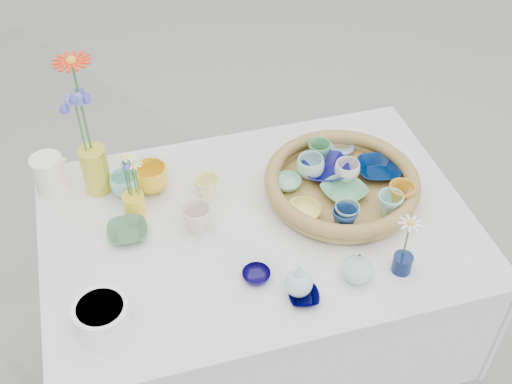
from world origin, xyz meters
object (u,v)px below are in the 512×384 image
object	(u,v)px
bud_vase_seafoam	(358,266)
tall_vase_yellow	(96,170)
display_table	(257,363)
wicker_tray	(341,184)

from	to	relation	value
bud_vase_seafoam	tall_vase_yellow	bearing A→B (deg)	139.21
display_table	wicker_tray	size ratio (longest dim) A/B	2.66
wicker_tray	tall_vase_yellow	distance (m)	0.75
display_table	wicker_tray	distance (m)	0.85
bud_vase_seafoam	tall_vase_yellow	world-z (taller)	tall_vase_yellow
display_table	bud_vase_seafoam	size ratio (longest dim) A/B	13.86
tall_vase_yellow	wicker_tray	bearing A→B (deg)	-17.47
bud_vase_seafoam	display_table	bearing A→B (deg)	126.22
display_table	bud_vase_seafoam	xyz separation A→B (m)	(0.20, -0.27, 0.81)
wicker_tray	tall_vase_yellow	xyz separation A→B (m)	(-0.71, 0.22, 0.04)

